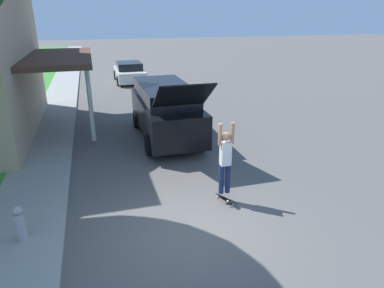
{
  "coord_description": "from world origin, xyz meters",
  "views": [
    {
      "loc": [
        -1.78,
        -6.22,
        4.53
      ],
      "look_at": [
        0.76,
        2.5,
        1.03
      ],
      "focal_mm": 32.0,
      "sensor_mm": 36.0,
      "label": 1
    }
  ],
  "objects_px": {
    "skateboarder": "(225,158)",
    "skateboard": "(226,199)",
    "fire_hydrant": "(20,224)",
    "car_down_street": "(129,72)",
    "suv_parked": "(166,109)"
  },
  "relations": [
    {
      "from": "skateboarder",
      "to": "skateboard",
      "type": "height_order",
      "value": "skateboarder"
    },
    {
      "from": "fire_hydrant",
      "to": "car_down_street",
      "type": "bearing_deg",
      "value": 76.35
    },
    {
      "from": "car_down_street",
      "to": "skateboard",
      "type": "bearing_deg",
      "value": -88.44
    },
    {
      "from": "car_down_street",
      "to": "skateboarder",
      "type": "xyz_separation_m",
      "value": [
        0.4,
        -17.07,
        0.57
      ]
    },
    {
      "from": "fire_hydrant",
      "to": "skateboarder",
      "type": "bearing_deg",
      "value": 4.93
    },
    {
      "from": "skateboard",
      "to": "suv_parked",
      "type": "bearing_deg",
      "value": 94.97
    },
    {
      "from": "skateboarder",
      "to": "skateboard",
      "type": "xyz_separation_m",
      "value": [
        0.06,
        0.0,
        -1.14
      ]
    },
    {
      "from": "suv_parked",
      "to": "skateboarder",
      "type": "bearing_deg",
      "value": -85.73
    },
    {
      "from": "suv_parked",
      "to": "skateboard",
      "type": "relative_size",
      "value": 7.52
    },
    {
      "from": "skateboard",
      "to": "skateboarder",
      "type": "bearing_deg",
      "value": -178.87
    },
    {
      "from": "suv_parked",
      "to": "skateboard",
      "type": "xyz_separation_m",
      "value": [
        0.45,
        -5.15,
        -1.04
      ]
    },
    {
      "from": "skateboarder",
      "to": "skateboard",
      "type": "distance_m",
      "value": 1.14
    },
    {
      "from": "suv_parked",
      "to": "car_down_street",
      "type": "height_order",
      "value": "suv_parked"
    },
    {
      "from": "suv_parked",
      "to": "fire_hydrant",
      "type": "xyz_separation_m",
      "value": [
        -4.26,
        -5.55,
        -0.64
      ]
    },
    {
      "from": "suv_parked",
      "to": "car_down_street",
      "type": "relative_size",
      "value": 1.43
    }
  ]
}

